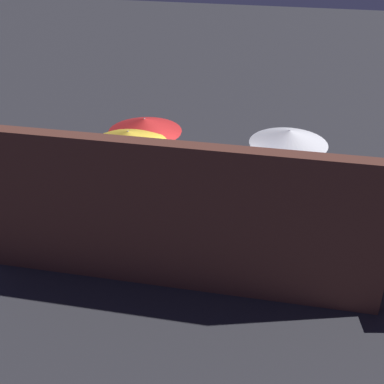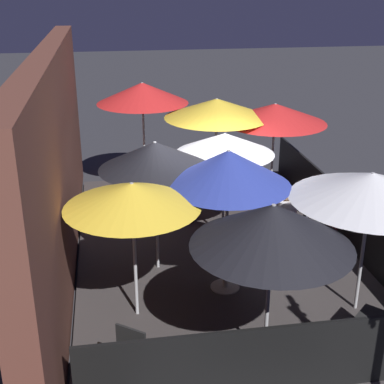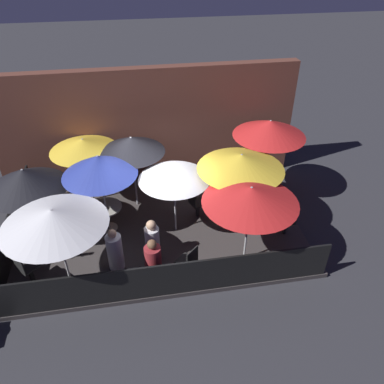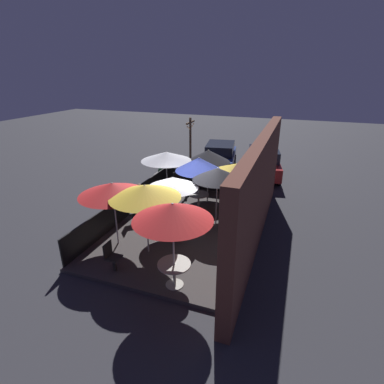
{
  "view_description": "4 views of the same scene",
  "coord_description": "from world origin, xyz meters",
  "views": [
    {
      "loc": [
        -2.31,
        12.45,
        8.48
      ],
      "look_at": [
        0.14,
        0.28,
        1.14
      ],
      "focal_mm": 50.0,
      "sensor_mm": 36.0,
      "label": 1
    },
    {
      "loc": [
        -8.66,
        1.83,
        4.77
      ],
      "look_at": [
        0.01,
        0.43,
        1.24
      ],
      "focal_mm": 50.0,
      "sensor_mm": 36.0,
      "label": 2
    },
    {
      "loc": [
        -0.45,
        -8.09,
        6.98
      ],
      "look_at": [
        0.89,
        -0.21,
        1.32
      ],
      "focal_mm": 35.0,
      "sensor_mm": 36.0,
      "label": 3
    },
    {
      "loc": [
        9.47,
        3.76,
        5.64
      ],
      "look_at": [
        -0.75,
        0.06,
        1.21
      ],
      "focal_mm": 28.0,
      "sensor_mm": 36.0,
      "label": 4
    }
  ],
  "objects": [
    {
      "name": "patio_umbrella_4",
      "position": [
        -0.57,
        1.12,
        2.14
      ],
      "size": [
        1.84,
        1.84,
        2.25
      ],
      "color": "#B2B2B7",
      "rests_on": "patio_deck"
    },
    {
      "name": "patio_deck",
      "position": [
        0.0,
        0.0,
        0.06
      ],
      "size": [
        7.69,
        4.98,
        0.12
      ],
      "color": "#383333",
      "rests_on": "ground_plane"
    },
    {
      "name": "patio_umbrella_8",
      "position": [
        -3.16,
        -0.02,
        2.04
      ],
      "size": [
        1.99,
        1.99,
        2.2
      ],
      "color": "#B2B2B7",
      "rests_on": "patio_deck"
    },
    {
      "name": "patio_umbrella_5",
      "position": [
        1.97,
        -1.66,
        2.12
      ],
      "size": [
        2.21,
        2.21,
        2.21
      ],
      "color": "#B2B2B7",
      "rests_on": "patio_deck"
    },
    {
      "name": "dining_table_1",
      "position": [
        -1.4,
        0.12,
        0.72
      ],
      "size": [
        0.85,
        0.85,
        0.76
      ],
      "color": "#9E998E",
      "rests_on": "patio_deck"
    },
    {
      "name": "patio_chair_1",
      "position": [
        -3.21,
        -1.56,
        0.63
      ],
      "size": [
        0.57,
        0.57,
        0.93
      ],
      "rotation": [
        0.0,
        0.0,
        0.75
      ],
      "color": "black",
      "rests_on": "patio_deck"
    },
    {
      "name": "patio_umbrella_7",
      "position": [
        -1.9,
        1.57,
        2.02
      ],
      "size": [
        1.91,
        1.91,
        2.08
      ],
      "color": "#B2B2B7",
      "rests_on": "patio_deck"
    },
    {
      "name": "patio_chair_0",
      "position": [
        0.51,
        -1.97,
        0.61
      ],
      "size": [
        0.57,
        0.57,
        0.91
      ],
      "rotation": [
        0.0,
        0.0,
        2.31
      ],
      "color": "black",
      "rests_on": "patio_deck"
    },
    {
      "name": "patron_0",
      "position": [
        -0.27,
        -1.24,
        0.67
      ],
      "size": [
        0.49,
        0.49,
        1.21
      ],
      "rotation": [
        0.0,
        0.0,
        5.8
      ],
      "color": "silver",
      "rests_on": "patio_deck"
    },
    {
      "name": "patron_1",
      "position": [
        -1.19,
        -1.38,
        0.64
      ],
      "size": [
        0.54,
        0.54,
        1.18
      ],
      "rotation": [
        0.0,
        0.0,
        2.38
      ],
      "color": "silver",
      "rests_on": "patio_deck"
    },
    {
      "name": "patron_2",
      "position": [
        -0.31,
        -2.03,
        0.71
      ],
      "size": [
        0.43,
        0.43,
        1.32
      ],
      "rotation": [
        0.0,
        0.0,
        6.16
      ],
      "color": "maroon",
      "rests_on": "patio_deck"
    },
    {
      "name": "patio_chair_2",
      "position": [
        -3.44,
        1.65,
        0.63
      ],
      "size": [
        0.56,
        0.56,
        0.93
      ],
      "rotation": [
        0.0,
        0.0,
        -0.64
      ],
      "color": "black",
      "rests_on": "patio_deck"
    },
    {
      "name": "patio_umbrella_0",
      "position": [
        3.32,
        1.02,
        2.37
      ],
      "size": [
        2.08,
        2.08,
        2.48
      ],
      "color": "#B2B2B7",
      "rests_on": "patio_deck"
    },
    {
      "name": "fence_side_left",
      "position": [
        -3.8,
        0.0,
        0.59
      ],
      "size": [
        0.05,
        4.78,
        0.95
      ],
      "color": "black",
      "rests_on": "patio_deck"
    },
    {
      "name": "patio_chair_4",
      "position": [
        3.33,
        -0.96,
        0.61
      ],
      "size": [
        0.4,
        0.4,
        0.91
      ],
      "rotation": [
        0.0,
        0.0,
        1.58
      ],
      "color": "black",
      "rests_on": "patio_deck"
    },
    {
      "name": "patio_umbrella_2",
      "position": [
        2.08,
        -0.43,
        2.24
      ],
      "size": [
        2.2,
        2.2,
        2.33
      ],
      "color": "#B2B2B7",
      "rests_on": "patio_deck"
    },
    {
      "name": "patio_umbrella_6",
      "position": [
        0.43,
        -0.24,
        1.98
      ],
      "size": [
        1.83,
        1.83,
        2.05
      ],
      "color": "#B2B2B7",
      "rests_on": "patio_deck"
    },
    {
      "name": "ground_plane",
      "position": [
        0.0,
        0.0,
        0.0
      ],
      "size": [
        60.0,
        60.0,
        0.0
      ],
      "primitive_type": "plane",
      "color": "#2D2D33"
    },
    {
      "name": "patio_umbrella_1",
      "position": [
        -1.4,
        0.12,
        2.16
      ],
      "size": [
        1.9,
        1.9,
        2.32
      ],
      "color": "#B2B2B7",
      "rests_on": "patio_deck"
    },
    {
      "name": "building_wall",
      "position": [
        0.0,
        2.72,
        1.87
      ],
      "size": [
        9.29,
        0.36,
        3.73
      ],
      "color": "brown",
      "rests_on": "ground_plane"
    },
    {
      "name": "fence_front",
      "position": [
        0.0,
        -2.44,
        0.59
      ],
      "size": [
        7.49,
        0.05,
        0.95
      ],
      "color": "black",
      "rests_on": "patio_deck"
    },
    {
      "name": "patio_umbrella_3",
      "position": [
        -2.28,
        -1.71,
        2.09
      ],
      "size": [
        2.25,
        2.25,
        2.18
      ],
      "color": "#B2B2B7",
      "rests_on": "patio_deck"
    },
    {
      "name": "patio_chair_3",
      "position": [
        1.07,
        0.24,
        0.61
      ],
      "size": [
        0.51,
        0.51,
        0.91
      ],
      "rotation": [
        0.0,
        0.0,
        0.33
      ],
      "color": "black",
      "rests_on": "patio_deck"
    },
    {
      "name": "dining_table_0",
      "position": [
        3.32,
        1.02,
        0.68
      ],
      "size": [
        0.91,
        0.91,
        0.7
      ],
      "color": "#9E998E",
      "rests_on": "patio_deck"
    },
    {
      "name": "planter_box",
      "position": [
        -4.44,
        -2.96,
        0.37
      ],
      "size": [
        0.89,
        0.62,
        0.87
      ],
      "color": "gray",
      "rests_on": "ground_plane"
    }
  ]
}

